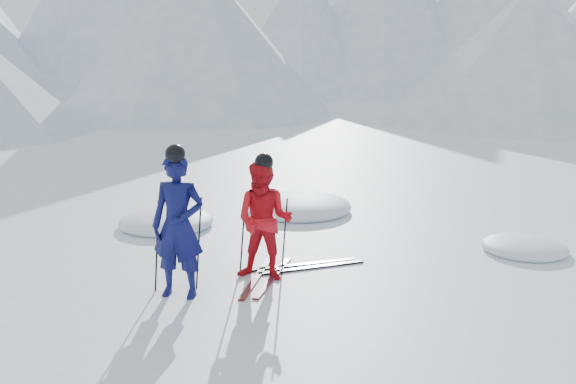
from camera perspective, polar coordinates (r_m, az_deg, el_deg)
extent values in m
plane|color=white|center=(9.47, 10.94, -6.90)|extent=(160.00, 160.00, 0.00)
cone|color=#B2BCD1|center=(49.93, -17.38, 16.48)|extent=(23.96, 23.96, 14.35)
cone|color=#B2BCD1|center=(59.89, -9.10, 14.93)|extent=(17.69, 17.69, 11.93)
cone|color=#B2BCD1|center=(52.59, 1.43, 14.87)|extent=(19.63, 19.63, 10.85)
cone|color=#B2BCD1|center=(56.79, 8.58, 16.22)|extent=(23.31, 23.31, 14.15)
cone|color=#B2BCD1|center=(58.77, 18.56, 15.95)|extent=(28.94, 28.94, 14.88)
cone|color=#B2BCD1|center=(32.11, 21.28, 11.80)|extent=(14.00, 14.00, 6.50)
cone|color=#B2BCD1|center=(34.56, -8.90, 14.53)|extent=(16.00, 16.00, 9.00)
imported|color=#0B0E47|center=(8.06, -10.25, -3.14)|extent=(0.81, 0.65, 1.92)
imported|color=red|center=(8.58, -2.22, -2.72)|extent=(1.00, 0.89, 1.71)
cylinder|color=black|center=(8.31, -12.17, -5.03)|extent=(0.13, 0.09, 1.28)
cylinder|color=black|center=(8.37, -8.35, -4.76)|extent=(0.13, 0.08, 1.28)
cylinder|color=black|center=(8.88, -4.27, -4.13)|extent=(0.12, 0.09, 1.14)
cylinder|color=black|center=(8.83, -0.34, -4.20)|extent=(0.12, 0.08, 1.14)
cube|color=black|center=(8.83, -2.96, -8.02)|extent=(0.59, 1.65, 0.03)
cube|color=black|center=(8.84, -1.39, -7.96)|extent=(0.70, 1.62, 0.03)
cube|color=black|center=(9.36, 1.48, -6.80)|extent=(1.68, 0.42, 0.03)
cube|color=black|center=(9.24, 2.23, -7.08)|extent=(1.67, 0.48, 0.03)
ellipsoid|color=white|center=(11.74, -11.28, -3.13)|extent=(1.78, 1.78, 0.39)
ellipsoid|color=white|center=(10.77, 21.21, -5.16)|extent=(1.37, 1.37, 0.30)
ellipsoid|color=white|center=(12.63, 1.07, -1.80)|extent=(2.16, 2.16, 0.48)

